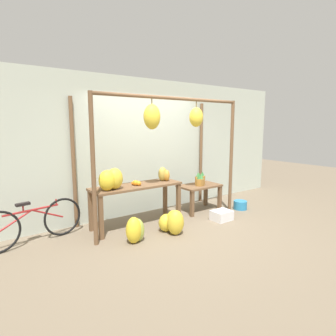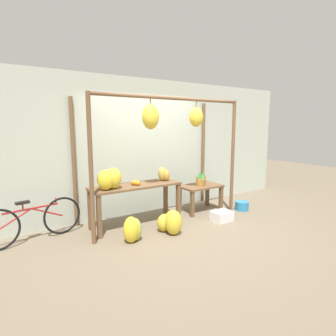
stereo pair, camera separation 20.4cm
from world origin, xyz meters
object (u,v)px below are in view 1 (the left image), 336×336
banana_pile_on_table (110,180)px  blue_bucket (240,205)px  banana_pile_ground_left (135,230)px  fruit_crate_white (222,215)px  pineapple_cluster (200,180)px  parked_bicycle (33,223)px  papaya_pile (164,175)px  orange_pile (136,183)px  banana_pile_ground_right (172,222)px

banana_pile_on_table → blue_bucket: 3.07m
banana_pile_ground_left → fruit_crate_white: 1.90m
pineapple_cluster → parked_bicycle: bearing=175.2°
blue_bucket → parked_bicycle: bearing=170.6°
pineapple_cluster → fruit_crate_white: (-0.03, -0.68, -0.60)m
banana_pile_ground_left → papaya_pile: papaya_pile is taller
fruit_crate_white → blue_bucket: (0.88, 0.27, -0.00)m
fruit_crate_white → papaya_pile: papaya_pile is taller
pineapple_cluster → banana_pile_ground_left: bearing=-162.2°
banana_pile_on_table → papaya_pile: size_ratio=1.70×
orange_pile → papaya_pile: 0.67m
banana_pile_ground_left → blue_bucket: banana_pile_ground_left is taller
banana_pile_on_table → pineapple_cluster: banana_pile_on_table is taller
pineapple_cluster → banana_pile_ground_left: (-1.93, -0.62, -0.49)m
banana_pile_ground_right → papaya_pile: 1.05m
orange_pile → pineapple_cluster: 1.55m
banana_pile_ground_left → fruit_crate_white: bearing=-1.9°
banana_pile_ground_left → banana_pile_ground_right: banana_pile_ground_right is taller
fruit_crate_white → parked_bicycle: 3.38m
banana_pile_ground_right → banana_pile_on_table: bearing=144.8°
parked_bicycle → banana_pile_on_table: bearing=-14.4°
pineapple_cluster → papaya_pile: papaya_pile is taller
blue_bucket → papaya_pile: (-1.73, 0.48, 0.80)m
banana_pile_ground_left → parked_bicycle: parked_bicycle is taller
orange_pile → parked_bicycle: 1.80m
papaya_pile → banana_pile_ground_left: bearing=-146.6°
pineapple_cluster → banana_pile_ground_right: (-1.21, -0.64, -0.50)m
banana_pile_ground_left → papaya_pile: (1.05, 0.69, 0.69)m
pineapple_cluster → blue_bucket: (0.84, -0.41, -0.60)m
banana_pile_on_table → banana_pile_ground_left: 0.95m
banana_pile_on_table → pineapple_cluster: bearing=0.9°
orange_pile → parked_bicycle: (-1.72, 0.26, -0.48)m
banana_pile_on_table → fruit_crate_white: banana_pile_on_table is taller
banana_pile_on_table → papaya_pile: bearing=4.9°
banana_pile_ground_right → fruit_crate_white: banana_pile_ground_right is taller
parked_bicycle → blue_bucket: bearing=-9.4°
pineapple_cluster → papaya_pile: (-0.88, 0.07, 0.20)m
banana_pile_ground_right → parked_bicycle: size_ratio=0.34×
banana_pile_on_table → banana_pile_ground_right: size_ratio=0.87×
fruit_crate_white → orange_pile: bearing=155.3°
orange_pile → pineapple_cluster: (1.54, -0.01, -0.12)m
banana_pile_on_table → banana_pile_ground_left: size_ratio=1.10×
banana_pile_on_table → blue_bucket: banana_pile_on_table is taller
banana_pile_on_table → parked_bicycle: 1.36m
orange_pile → blue_bucket: bearing=-10.1°
blue_bucket → papaya_pile: size_ratio=1.06×
banana_pile_on_table → blue_bucket: bearing=-7.4°
banana_pile_ground_right → parked_bicycle: 2.25m
banana_pile_on_table → banana_pile_ground_left: (0.15, -0.59, -0.74)m
pineapple_cluster → banana_pile_ground_left: size_ratio=0.68×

